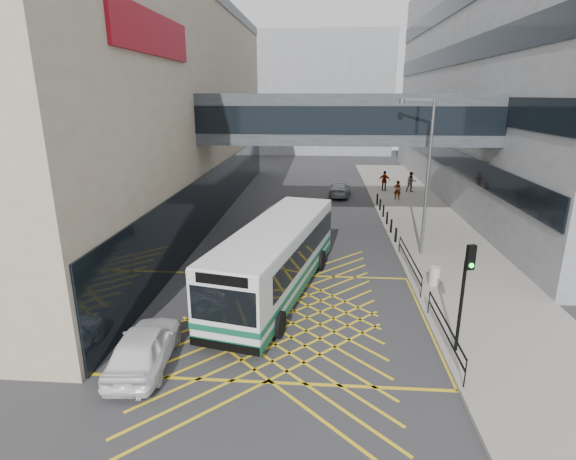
% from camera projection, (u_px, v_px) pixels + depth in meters
% --- Properties ---
extents(ground, '(120.00, 120.00, 0.00)m').
position_uv_depth(ground, '(281.00, 317.00, 18.82)').
color(ground, '#333335').
extents(building_whsmith, '(24.17, 42.00, 16.00)m').
position_uv_depth(building_whsmith, '(57.00, 108.00, 33.07)').
color(building_whsmith, tan).
rests_on(building_whsmith, ground).
extents(building_far, '(28.00, 16.00, 18.00)m').
position_uv_depth(building_far, '(301.00, 94.00, 73.63)').
color(building_far, gray).
rests_on(building_far, ground).
extents(skybridge, '(20.00, 4.10, 3.00)m').
position_uv_depth(skybridge, '(346.00, 119.00, 27.89)').
color(skybridge, '#383D42').
rests_on(skybridge, ground).
extents(pavement, '(6.00, 54.00, 0.16)m').
position_uv_depth(pavement, '(423.00, 222.00, 32.47)').
color(pavement, gray).
rests_on(pavement, ground).
extents(box_junction, '(12.00, 9.00, 0.01)m').
position_uv_depth(box_junction, '(281.00, 317.00, 18.82)').
color(box_junction, gold).
rests_on(box_junction, ground).
extents(bus, '(5.19, 12.07, 3.30)m').
position_uv_depth(bus, '(277.00, 256.00, 20.73)').
color(bus, silver).
rests_on(bus, ground).
extents(car_white, '(2.25, 4.82, 1.49)m').
position_uv_depth(car_white, '(144.00, 346.00, 15.23)').
color(car_white, white).
rests_on(car_white, ground).
extents(car_dark, '(2.51, 4.35, 1.28)m').
position_uv_depth(car_dark, '(294.00, 238.00, 27.04)').
color(car_dark, black).
rests_on(car_dark, ground).
extents(car_silver, '(2.34, 4.50, 1.34)m').
position_uv_depth(car_silver, '(340.00, 189.00, 40.98)').
color(car_silver, gray).
rests_on(car_silver, ground).
extents(traffic_light, '(0.32, 0.48, 4.04)m').
position_uv_depth(traffic_light, '(465.00, 283.00, 15.22)').
color(traffic_light, black).
rests_on(traffic_light, pavement).
extents(street_lamp, '(1.87, 1.00, 8.58)m').
position_uv_depth(street_lamp, '(425.00, 169.00, 24.48)').
color(street_lamp, slate).
rests_on(street_lamp, pavement).
extents(litter_bin, '(0.51, 0.51, 0.89)m').
position_uv_depth(litter_bin, '(435.00, 276.00, 21.50)').
color(litter_bin, '#ADA89E').
rests_on(litter_bin, pavement).
extents(kerb_railings, '(0.05, 12.54, 1.00)m').
position_uv_depth(kerb_railings, '(423.00, 285.00, 19.82)').
color(kerb_railings, black).
rests_on(kerb_railings, pavement).
extents(bollards, '(0.14, 10.14, 0.90)m').
position_uv_depth(bollards, '(385.00, 214.00, 32.51)').
color(bollards, black).
rests_on(bollards, pavement).
extents(pedestrian_a, '(0.68, 0.50, 1.66)m').
position_uv_depth(pedestrian_a, '(397.00, 190.00, 38.92)').
color(pedestrian_a, gray).
rests_on(pedestrian_a, pavement).
extents(pedestrian_b, '(0.95, 0.60, 1.88)m').
position_uv_depth(pedestrian_b, '(411.00, 182.00, 41.90)').
color(pedestrian_b, gray).
rests_on(pedestrian_b, pavement).
extents(pedestrian_c, '(1.19, 0.75, 1.87)m').
position_uv_depth(pedestrian_c, '(384.00, 181.00, 42.56)').
color(pedestrian_c, gray).
rests_on(pedestrian_c, pavement).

